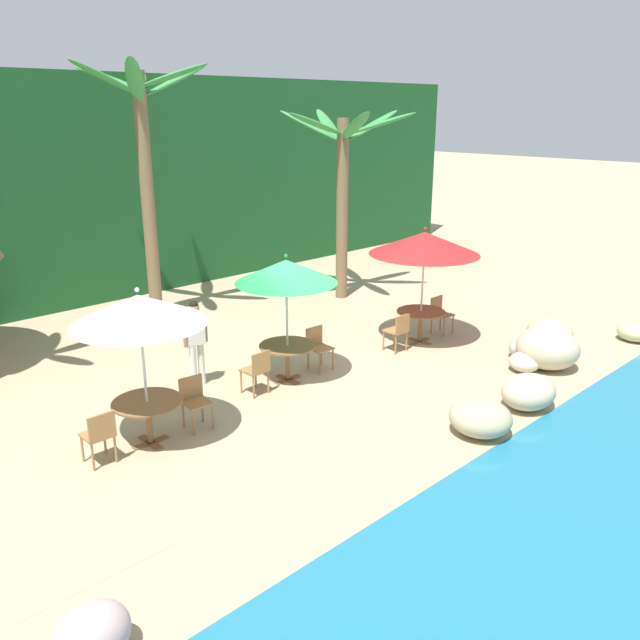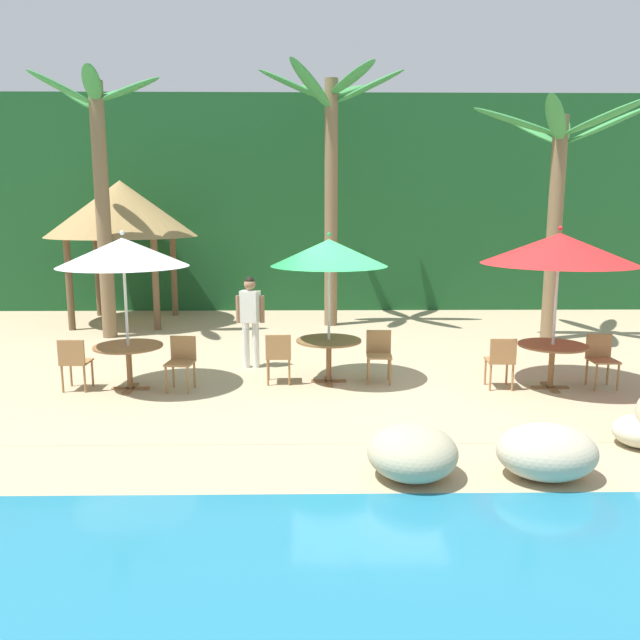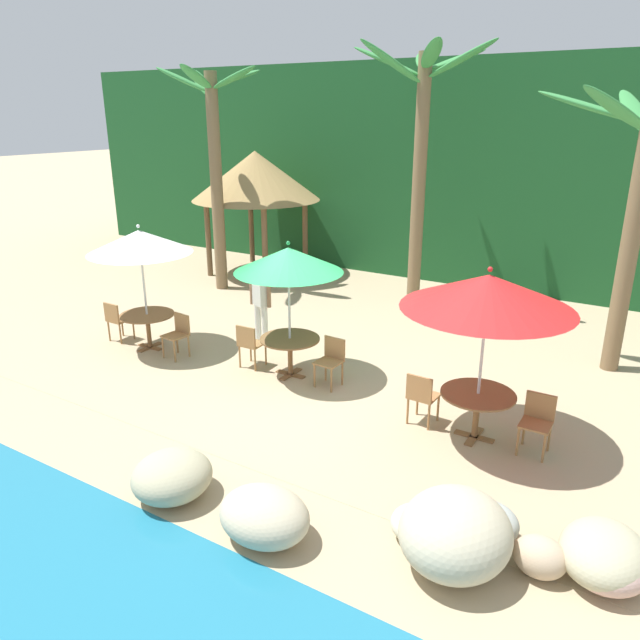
{
  "view_description": "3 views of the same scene",
  "coord_description": "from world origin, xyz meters",
  "px_view_note": "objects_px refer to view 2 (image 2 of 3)",
  "views": [
    {
      "loc": [
        -8.39,
        -8.71,
        5.1
      ],
      "look_at": [
        0.26,
        0.27,
        1.05
      ],
      "focal_mm": 36.62,
      "sensor_mm": 36.0,
      "label": 1
    },
    {
      "loc": [
        -0.93,
        -10.15,
        2.96
      ],
      "look_at": [
        -0.77,
        0.53,
        1.03
      ],
      "focal_mm": 35.49,
      "sensor_mm": 36.0,
      "label": 2
    },
    {
      "loc": [
        5.16,
        -8.15,
        4.65
      ],
      "look_at": [
        0.21,
        -0.05,
        1.34
      ],
      "focal_mm": 33.58,
      "sensor_mm": 36.0,
      "label": 3
    }
  ],
  "objects_px": {
    "dining_table_green": "(329,347)",
    "waiter_in_white": "(250,315)",
    "palm_tree_third": "(558,178)",
    "chair_white_seaward": "(182,359)",
    "umbrella_green": "(329,253)",
    "dining_table_red": "(552,352)",
    "palapa_hut": "(121,209)",
    "umbrella_red": "(559,249)",
    "chair_red_inland": "(501,359)",
    "chair_green_inland": "(278,355)",
    "palm_tree_nearest": "(100,171)",
    "chair_white_inland": "(74,360)",
    "palm_tree_second": "(331,155)",
    "chair_green_seaward": "(379,352)",
    "chair_red_seaward": "(601,356)",
    "dining_table_white": "(129,353)",
    "umbrella_white": "(123,252)"
  },
  "relations": [
    {
      "from": "dining_table_white",
      "to": "palm_tree_nearest",
      "type": "relative_size",
      "value": 0.19
    },
    {
      "from": "dining_table_green",
      "to": "waiter_in_white",
      "type": "distance_m",
      "value": 1.78
    },
    {
      "from": "umbrella_white",
      "to": "dining_table_white",
      "type": "height_order",
      "value": "umbrella_white"
    },
    {
      "from": "chair_white_seaward",
      "to": "palm_tree_second",
      "type": "relative_size",
      "value": 0.14
    },
    {
      "from": "dining_table_red",
      "to": "palapa_hut",
      "type": "height_order",
      "value": "palapa_hut"
    },
    {
      "from": "chair_red_seaward",
      "to": "palm_tree_nearest",
      "type": "bearing_deg",
      "value": 156.0
    },
    {
      "from": "chair_green_inland",
      "to": "chair_red_inland",
      "type": "bearing_deg",
      "value": -5.75
    },
    {
      "from": "chair_white_seaward",
      "to": "palm_tree_second",
      "type": "height_order",
      "value": "palm_tree_second"
    },
    {
      "from": "umbrella_white",
      "to": "waiter_in_white",
      "type": "xyz_separation_m",
      "value": [
        1.85,
        1.4,
        -1.25
      ]
    },
    {
      "from": "chair_red_seaward",
      "to": "chair_red_inland",
      "type": "bearing_deg",
      "value": -174.96
    },
    {
      "from": "dining_table_red",
      "to": "palm_tree_nearest",
      "type": "distance_m",
      "value": 10.04
    },
    {
      "from": "palm_tree_third",
      "to": "waiter_in_white",
      "type": "bearing_deg",
      "value": -159.33
    },
    {
      "from": "chair_green_inland",
      "to": "dining_table_red",
      "type": "bearing_deg",
      "value": -3.93
    },
    {
      "from": "dining_table_green",
      "to": "chair_white_inland",
      "type": "bearing_deg",
      "value": -173.39
    },
    {
      "from": "chair_red_seaward",
      "to": "waiter_in_white",
      "type": "bearing_deg",
      "value": 167.16
    },
    {
      "from": "chair_green_seaward",
      "to": "waiter_in_white",
      "type": "bearing_deg",
      "value": 157.02
    },
    {
      "from": "chair_white_seaward",
      "to": "umbrella_green",
      "type": "distance_m",
      "value": 2.97
    },
    {
      "from": "chair_green_seaward",
      "to": "palm_tree_third",
      "type": "xyz_separation_m",
      "value": [
        4.19,
        3.4,
        3.04
      ]
    },
    {
      "from": "umbrella_red",
      "to": "dining_table_green",
      "type": "bearing_deg",
      "value": 173.27
    },
    {
      "from": "chair_red_inland",
      "to": "palm_tree_nearest",
      "type": "height_order",
      "value": "palm_tree_nearest"
    },
    {
      "from": "umbrella_red",
      "to": "chair_red_seaward",
      "type": "distance_m",
      "value": 1.98
    },
    {
      "from": "chair_white_seaward",
      "to": "palm_tree_third",
      "type": "distance_m",
      "value": 8.91
    },
    {
      "from": "dining_table_white",
      "to": "umbrella_red",
      "type": "relative_size",
      "value": 0.41
    },
    {
      "from": "umbrella_white",
      "to": "umbrella_red",
      "type": "relative_size",
      "value": 0.97
    },
    {
      "from": "chair_green_inland",
      "to": "chair_red_inland",
      "type": "xyz_separation_m",
      "value": [
        3.63,
        -0.37,
        0.0
      ]
    },
    {
      "from": "chair_white_seaward",
      "to": "umbrella_green",
      "type": "relative_size",
      "value": 0.34
    },
    {
      "from": "palm_tree_third",
      "to": "chair_red_inland",
      "type": "bearing_deg",
      "value": -119.87
    },
    {
      "from": "palm_tree_nearest",
      "to": "palapa_hut",
      "type": "height_order",
      "value": "palm_tree_nearest"
    },
    {
      "from": "chair_green_inland",
      "to": "palm_tree_nearest",
      "type": "bearing_deg",
      "value": 135.69
    },
    {
      "from": "dining_table_white",
      "to": "dining_table_green",
      "type": "distance_m",
      "value": 3.28
    },
    {
      "from": "umbrella_red",
      "to": "palapa_hut",
      "type": "bearing_deg",
      "value": 144.65
    },
    {
      "from": "chair_white_seaward",
      "to": "chair_green_inland",
      "type": "height_order",
      "value": "same"
    },
    {
      "from": "palm_tree_second",
      "to": "chair_white_seaward",
      "type": "bearing_deg",
      "value": -114.76
    },
    {
      "from": "dining_table_green",
      "to": "dining_table_red",
      "type": "height_order",
      "value": "same"
    },
    {
      "from": "chair_green_seaward",
      "to": "palm_tree_third",
      "type": "bearing_deg",
      "value": 39.04
    },
    {
      "from": "dining_table_red",
      "to": "palm_tree_second",
      "type": "xyz_separation_m",
      "value": [
        -3.43,
        5.69,
        3.56
      ]
    },
    {
      "from": "dining_table_white",
      "to": "chair_white_seaward",
      "type": "bearing_deg",
      "value": -0.31
    },
    {
      "from": "chair_white_inland",
      "to": "dining_table_red",
      "type": "xyz_separation_m",
      "value": [
        7.75,
        0.05,
        0.1
      ]
    },
    {
      "from": "chair_green_seaward",
      "to": "palm_tree_nearest",
      "type": "xyz_separation_m",
      "value": [
        -5.76,
        3.8,
        3.19
      ]
    },
    {
      "from": "chair_red_seaward",
      "to": "waiter_in_white",
      "type": "distance_m",
      "value": 6.07
    },
    {
      "from": "dining_table_red",
      "to": "chair_red_seaward",
      "type": "relative_size",
      "value": 1.26
    },
    {
      "from": "chair_white_seaward",
      "to": "chair_white_inland",
      "type": "distance_m",
      "value": 1.71
    },
    {
      "from": "palapa_hut",
      "to": "chair_green_inland",
      "type": "bearing_deg",
      "value": -54.3
    },
    {
      "from": "chair_green_seaward",
      "to": "palapa_hut",
      "type": "xyz_separation_m",
      "value": [
        -5.91,
        5.69,
        2.36
      ]
    },
    {
      "from": "palapa_hut",
      "to": "palm_tree_second",
      "type": "bearing_deg",
      "value": -5.22
    },
    {
      "from": "umbrella_red",
      "to": "palapa_hut",
      "type": "height_order",
      "value": "palapa_hut"
    },
    {
      "from": "umbrella_green",
      "to": "palm_tree_second",
      "type": "distance_m",
      "value": 5.62
    },
    {
      "from": "palm_tree_nearest",
      "to": "palm_tree_second",
      "type": "bearing_deg",
      "value": 15.43
    },
    {
      "from": "chair_white_inland",
      "to": "umbrella_green",
      "type": "relative_size",
      "value": 0.34
    },
    {
      "from": "umbrella_red",
      "to": "chair_red_inland",
      "type": "height_order",
      "value": "umbrella_red"
    }
  ]
}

